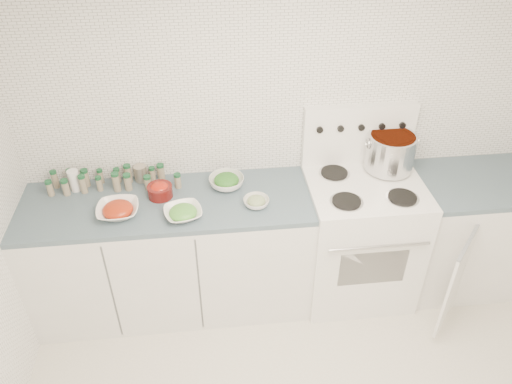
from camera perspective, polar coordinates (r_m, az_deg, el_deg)
name	(u,v)px	position (r m, az deg, el deg)	size (l,w,h in m)	color
room_walls	(356,237)	(1.94, 11.35, -5.10)	(3.54, 3.04, 2.52)	white
counter_left	(173,254)	(3.50, -9.50, -6.97)	(1.85, 0.62, 0.90)	white
stove	(358,235)	(3.60, 11.63, -4.83)	(0.76, 0.70, 1.36)	white
counter_right	(468,231)	(3.94, 23.07, -4.17)	(0.89, 0.92, 0.90)	white
stock_pot	(391,150)	(3.45, 15.13, 4.61)	(0.34, 0.32, 0.25)	silver
bowl_tomato	(118,210)	(3.15, -15.51, -1.97)	(0.26, 0.26, 0.09)	white
bowl_snowpea	(183,213)	(3.06, -8.34, -2.34)	(0.27, 0.27, 0.08)	white
bowl_broccoli	(227,181)	(3.28, -3.39, 1.24)	(0.28, 0.28, 0.09)	white
bowl_zucchini	(256,202)	(3.11, 0.03, -1.11)	(0.17, 0.17, 0.06)	white
bowl_pepper	(160,190)	(3.24, -10.92, 0.21)	(0.16, 0.16, 0.10)	#52100E
salt_canister	(74,180)	(3.44, -20.04, 1.26)	(0.07, 0.07, 0.14)	white
tin_can	(141,173)	(3.41, -13.03, 2.10)	(0.09, 0.09, 0.11)	#A29889
spice_cluster	(110,180)	(3.39, -16.36, 1.37)	(0.86, 0.16, 0.14)	gray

